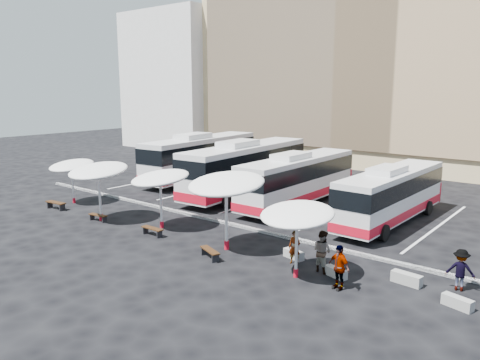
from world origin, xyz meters
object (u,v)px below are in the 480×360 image
Objects in this scene: bus_2 at (298,178)px; sunshade_0 at (72,166)px; wood_bench_1 at (98,216)px; passenger_3 at (460,270)px; wood_bench_2 at (152,230)px; conc_bench_1 at (336,272)px; conc_bench_0 at (294,254)px; passenger_1 at (322,251)px; passenger_2 at (338,267)px; bus_1 at (246,166)px; bus_3 at (392,193)px; sunshade_2 at (160,178)px; sunshade_3 at (226,184)px; sunshade_4 at (297,215)px; wood_bench_3 at (210,252)px; wood_bench_0 at (56,204)px; bus_0 at (201,156)px; conc_bench_3 at (458,302)px; sunshade_1 at (98,171)px; passenger_0 at (295,247)px; conc_bench_2 at (407,279)px.

sunshade_0 is at bearing -143.27° from bus_2.
passenger_3 reaches higher than wood_bench_1.
wood_bench_2 is 10.67m from conc_bench_1.
conc_bench_0 is 0.58× the size of passenger_1.
passenger_3 is (3.85, 2.98, -0.07)m from passenger_2.
bus_1 is 1.20× the size of bus_3.
bus_2 is 6.85× the size of passenger_3.
sunshade_2 reaches higher than wood_bench_2.
sunshade_3 is 4.72m from conc_bench_0.
conc_bench_1 is at bearing 39.97° from sunshade_4.
bus_3 is 7.53× the size of wood_bench_3.
bus_1 reaches higher than wood_bench_2.
conc_bench_0 is (17.47, 2.18, -0.18)m from wood_bench_0.
sunshade_2 is 2.91× the size of wood_bench_2.
wood_bench_2 is (9.47, 0.29, -0.04)m from wood_bench_0.
wood_bench_3 is (5.57, -1.92, -2.62)m from sunshade_2.
bus_0 is 7.19× the size of passenger_2.
sunshade_3 reaches higher than conc_bench_3.
conc_bench_3 is (20.28, 1.57, -0.11)m from wood_bench_1.
bus_1 is 20.57m from conc_bench_3.
bus_3 reaches higher than sunshade_4.
sunshade_4 reaches higher than conc_bench_1.
wood_bench_2 is at bearing 2.36° from wood_bench_1.
bus_3 is (6.76, -0.28, -0.10)m from bus_2.
passenger_3 is at bearing -32.94° from bus_2.
conc_bench_0 is 1.01× the size of conc_bench_1.
passenger_3 is (5.27, 1.77, -0.08)m from passenger_1.
sunshade_0 is at bearing 179.77° from conc_bench_3.
sunshade_4 is (14.03, 0.06, -0.32)m from sunshade_1.
bus_3 is 9.75m from passenger_3.
bus_0 reaches higher than wood_bench_3.
sunshade_2 reaches higher than passenger_3.
bus_0 is at bearing 164.42° from passenger_2.
sunshade_2 is 2.27× the size of passenger_2.
sunshade_3 is at bearing -4.66° from sunshade_2.
wood_bench_3 reaches higher than wood_bench_1.
bus_2 is 15.88m from sunshade_0.
bus_2 is 12.05m from wood_bench_3.
sunshade_3 is at bearing -48.07° from bus_0.
sunshade_3 is at bearing -177.26° from conc_bench_1.
passenger_3 is at bearing 102.68° from conc_bench_3.
passenger_0 is (-0.86, -9.45, -1.02)m from bus_3.
passenger_0 is (13.13, 1.37, -2.33)m from sunshade_1.
bus_1 is 18.17m from conc_bench_2.
conc_bench_2 reaches higher than conc_bench_1.
sunshade_2 is at bearing 175.34° from sunshade_3.
conc_bench_0 is (10.36, -9.52, -1.96)m from bus_1.
sunshade_3 is 2.74× the size of wood_bench_2.
wood_bench_2 is 13.46m from conc_bench_2.
sunshade_0 is 20.05m from passenger_1.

